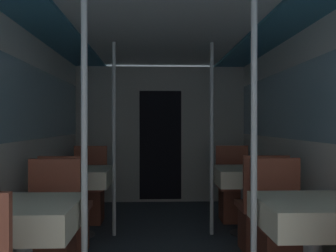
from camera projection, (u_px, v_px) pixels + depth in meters
The scene contains 18 objects.
wall_left at pixel (17, 135), 3.32m from camera, with size 0.05×6.43×2.08m.
wall_right at pixel (308, 135), 3.42m from camera, with size 0.05×6.43×2.08m.
ceiling_panel at pixel (165, 22), 3.36m from camera, with size 2.63×6.43×0.07m.
bulkhead_far at pixel (160, 134), 5.77m from camera, with size 2.58×0.09×2.08m.
dining_table_left_0 at pixel (23, 222), 2.29m from camera, with size 0.67×0.67×0.72m.
chair_left_far_0 at pixel (49, 243), 2.86m from camera, with size 0.41×0.41×0.92m.
support_pole_left_0 at pixel (84, 150), 2.30m from camera, with size 0.04×0.04×2.08m.
dining_table_left_1 at pixel (79, 180), 4.00m from camera, with size 0.67×0.67×0.72m.
chair_left_near_1 at pixel (66, 223), 3.43m from camera, with size 0.41×0.41×0.92m.
chair_left_far_1 at pixel (88, 198), 4.57m from camera, with size 0.41×0.41×0.92m.
support_pole_left_1 at pixel (114, 139), 4.01m from camera, with size 0.04×0.04×2.08m.
dining_table_right_0 at pixel (313, 219), 2.36m from camera, with size 0.67×0.67×0.72m.
chair_right_far_0 at pixel (282, 240), 2.93m from camera, with size 0.41×0.41×0.92m.
support_pole_right_0 at pixel (254, 150), 2.34m from camera, with size 0.04×0.04×2.08m.
dining_table_right_1 at pixel (246, 179), 4.07m from camera, with size 0.67×0.67×0.72m.
chair_right_near_1 at pixel (261, 221), 3.50m from camera, with size 0.41×0.41×0.92m.
chair_right_far_1 at pixel (235, 197), 4.64m from camera, with size 0.41×0.41×0.92m.
support_pole_right_1 at pixel (212, 139), 4.05m from camera, with size 0.04×0.04×2.08m.
Camera 1 is at (-0.10, -1.55, 1.20)m, focal length 40.00 mm.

